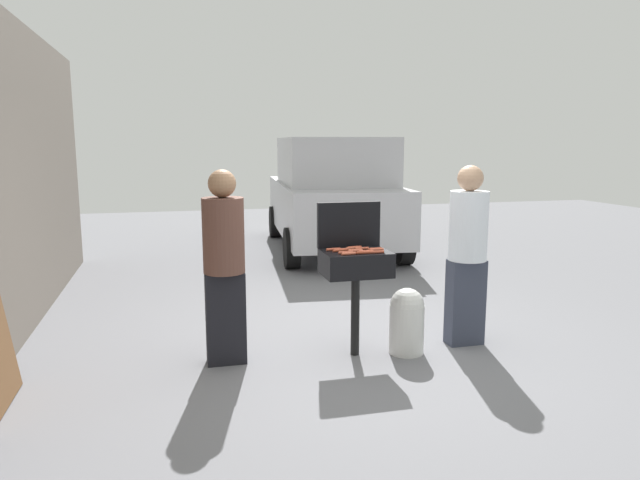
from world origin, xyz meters
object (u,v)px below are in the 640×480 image
at_px(hot_dog_9, 333,249).
at_px(person_left, 224,260).
at_px(hot_dog_1, 355,250).
at_px(hot_dog_13, 353,248).
at_px(parked_minivan, 332,194).
at_px(hot_dog_12, 341,250).
at_px(hot_dog_0, 375,249).
at_px(hot_dog_8, 361,249).
at_px(hot_dog_14, 377,252).
at_px(propane_tank, 407,320).
at_px(hot_dog_11, 340,250).
at_px(hot_dog_10, 376,250).
at_px(hot_dog_2, 366,251).
at_px(hot_dog_6, 346,252).
at_px(hot_dog_7, 355,247).
at_px(hot_dog_5, 363,253).
at_px(hot_dog_4, 355,251).
at_px(bbq_grill, 356,267).
at_px(person_right, 467,249).
at_px(hot_dog_3, 349,254).

xyz_separation_m(hot_dog_9, person_left, (-0.97, 0.03, -0.06)).
bearing_deg(hot_dog_1, hot_dog_13, 83.62).
bearing_deg(parked_minivan, hot_dog_9, 79.83).
distance_m(hot_dog_9, hot_dog_12, 0.07).
bearing_deg(hot_dog_1, hot_dog_0, 3.76).
height_order(hot_dog_8, hot_dog_14, same).
distance_m(propane_tank, parked_minivan, 5.38).
height_order(hot_dog_14, person_left, person_left).
bearing_deg(hot_dog_13, hot_dog_11, -153.29).
distance_m(hot_dog_10, hot_dog_13, 0.22).
xyz_separation_m(hot_dog_2, hot_dog_6, (-0.19, -0.00, 0.00)).
xyz_separation_m(hot_dog_2, hot_dog_7, (-0.04, 0.21, 0.00)).
bearing_deg(hot_dog_5, hot_dog_10, 32.98).
xyz_separation_m(hot_dog_1, hot_dog_4, (-0.01, -0.04, 0.00)).
height_order(bbq_grill, parked_minivan, parked_minivan).
bearing_deg(hot_dog_9, person_right, -1.91).
xyz_separation_m(hot_dog_0, hot_dog_9, (-0.37, 0.08, 0.00)).
height_order(hot_dog_6, hot_dog_12, same).
height_order(hot_dog_10, parked_minivan, parked_minivan).
relative_size(hot_dog_4, hot_dog_10, 1.00).
distance_m(hot_dog_2, person_left, 1.24).
distance_m(hot_dog_3, person_left, 1.08).
relative_size(hot_dog_3, hot_dog_14, 1.00).
relative_size(hot_dog_5, person_left, 0.08).
relative_size(hot_dog_9, hot_dog_13, 1.00).
height_order(hot_dog_14, propane_tank, hot_dog_14).
bearing_deg(hot_dog_7, hot_dog_12, -154.93).
height_order(hot_dog_13, person_left, person_left).
bearing_deg(hot_dog_10, hot_dog_14, -108.71).
xyz_separation_m(hot_dog_0, person_left, (-1.34, 0.10, -0.06)).
bearing_deg(hot_dog_13, parked_minivan, 76.43).
distance_m(hot_dog_3, hot_dog_7, 0.31).
bearing_deg(hot_dog_3, hot_dog_12, 93.22).
xyz_separation_m(bbq_grill, hot_dog_14, (0.14, -0.15, 0.16)).
xyz_separation_m(hot_dog_2, hot_dog_12, (-0.19, 0.14, 0.00)).
xyz_separation_m(hot_dog_3, hot_dog_11, (-0.03, 0.16, 0.00)).
height_order(hot_dog_9, hot_dog_14, same).
distance_m(hot_dog_2, parked_minivan, 5.43).
height_order(hot_dog_5, propane_tank, hot_dog_5).
bearing_deg(person_left, hot_dog_7, 5.30).
bearing_deg(bbq_grill, hot_dog_7, 77.53).
distance_m(bbq_grill, hot_dog_14, 0.26).
bearing_deg(hot_dog_13, person_right, -2.54).
bearing_deg(person_right, hot_dog_8, 3.44).
bearing_deg(hot_dog_4, hot_dog_9, 143.45).
relative_size(hot_dog_7, person_left, 0.08).
bearing_deg(hot_dog_0, hot_dog_6, -162.49).
bearing_deg(hot_dog_1, person_left, 174.21).
relative_size(hot_dog_11, hot_dog_13, 1.00).
distance_m(bbq_grill, hot_dog_4, 0.17).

